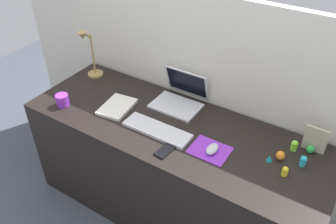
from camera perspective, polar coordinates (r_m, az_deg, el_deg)
The scene contains 18 objects.
ground_plane at distance 2.59m, azimuth 0.70°, elevation -15.23°, with size 6.00×6.00×0.00m, color #474C56.
back_wall at distance 2.33m, azimuth 5.60°, elevation 1.93°, with size 3.05×0.05×1.43m, color silver.
desk at distance 2.31m, azimuth 0.76°, elevation -9.52°, with size 1.85×0.65×0.74m, color black.
laptop at distance 2.23m, azimuth 2.09°, elevation 2.71°, with size 0.30×0.28×0.21m.
keyboard at distance 2.02m, azimuth -1.79°, elevation -2.94°, with size 0.41×0.13×0.02m, color silver.
mousepad at distance 1.91m, azimuth 6.81°, elevation -6.18°, with size 0.21×0.17×0.00m, color purple.
mouse at distance 1.89m, azimuth 7.21°, elevation -5.98°, with size 0.06×0.10×0.03m, color silver.
cell_phone at distance 1.89m, azimuth -0.41°, elevation -6.25°, with size 0.06×0.13×0.01m, color black.
desk_lamp at distance 2.50m, azimuth -12.60°, elevation 8.96°, with size 0.11×0.15×0.36m.
notebook_pad at distance 2.22m, azimuth -8.28°, elevation 0.85°, with size 0.17×0.24×0.02m, color silver.
picture_frame at distance 2.01m, azimuth 22.86°, elevation -4.15°, with size 0.12×0.02×0.15m, color #B2A58C.
coffee_mug at distance 2.31m, azimuth -16.82°, elevation 1.87°, with size 0.08×0.08×0.08m, color purple.
toy_figurine_green at distance 2.02m, azimuth 22.15°, elevation -5.62°, with size 0.04×0.04×0.05m, color green.
toy_figurine_lime at distance 2.00m, azimuth 19.87°, elevation -5.12°, with size 0.04×0.04×0.06m.
toy_figurine_yellow at distance 1.85m, azimuth 18.51°, elevation -9.12°, with size 0.03×0.03×0.05m.
toy_figurine_teal at distance 1.90m, azimuth 16.19°, elevation -7.22°, with size 0.03×0.03×0.04m, color teal.
toy_figurine_cyan at distance 1.92m, azimuth 21.15°, elevation -7.43°, with size 0.03×0.03×0.06m.
toy_figurine_orange at distance 1.92m, azimuth 17.82°, elevation -6.76°, with size 0.05×0.05×0.05m, color orange.
Camera 1 is at (0.84, -1.37, 2.03)m, focal length 37.45 mm.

